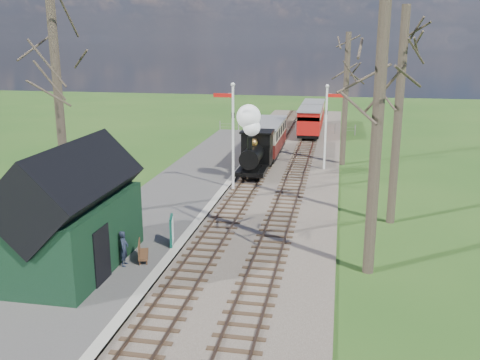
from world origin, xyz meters
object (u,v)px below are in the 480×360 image
object	(u,v)px
semaphore_far	(327,121)
sign_board	(172,231)
red_carriage_a	(310,122)
bench	(141,252)
locomotive	(254,145)
coach	(267,137)
semaphore_near	(232,129)
red_carriage_b	(313,113)
person	(124,248)
station_shed	(73,215)

from	to	relation	value
semaphore_far	sign_board	bearing A→B (deg)	-111.05
red_carriage_a	bench	distance (m)	29.28
locomotive	coach	size ratio (longest dim) A/B	0.62
semaphore_near	red_carriage_a	xyz separation A→B (m)	(3.37, 17.97, -2.15)
sign_board	semaphore_near	bearing A→B (deg)	85.64
coach	red_carriage_a	xyz separation A→B (m)	(2.60, 8.74, -0.09)
red_carriage_b	person	world-z (taller)	red_carriage_b
semaphore_far	sign_board	world-z (taller)	semaphore_far
red_carriage_a	coach	bearing A→B (deg)	-106.57
red_carriage_a	bench	xyz separation A→B (m)	(-4.77, -28.87, -0.94)
bench	sign_board	bearing A→B (deg)	67.87
sign_board	coach	bearing A→B (deg)	85.44
coach	red_carriage_b	bearing A→B (deg)	79.65
semaphore_far	red_carriage_b	world-z (taller)	semaphore_far
sign_board	bench	size ratio (longest dim) A/B	0.97
red_carriage_a	red_carriage_b	size ratio (longest dim) A/B	1.00
locomotive	bench	world-z (taller)	locomotive
sign_board	station_shed	bearing A→B (deg)	-135.09
station_shed	red_carriage_b	distance (m)	36.15
semaphore_far	person	bearing A→B (deg)	-111.69
station_shed	bench	distance (m)	2.96
locomotive	red_carriage_a	xyz separation A→B (m)	(2.61, 14.80, -0.66)
coach	red_carriage_b	xyz separation A→B (m)	(2.60, 14.24, -0.09)
station_shed	coach	xyz separation A→B (m)	(4.30, 21.23, -0.71)
coach	red_carriage_a	world-z (taller)	coach
semaphore_near	red_carriage_a	distance (m)	18.41
red_carriage_a	sign_board	distance (m)	27.46
semaphore_near	red_carriage_b	bearing A→B (deg)	81.83
red_carriage_b	person	bearing A→B (deg)	-98.45
coach	bench	bearing A→B (deg)	-96.15
station_shed	locomotive	bearing A→B (deg)	74.22
locomotive	red_carriage_a	distance (m)	15.05
station_shed	locomotive	xyz separation A→B (m)	(4.29, 15.17, -0.14)
semaphore_far	red_carriage_a	size ratio (longest dim) A/B	1.15
semaphore_far	red_carriage_b	bearing A→B (deg)	95.80
locomotive	person	world-z (taller)	locomotive
red_carriage_a	bench	size ratio (longest dim) A/B	3.89
semaphore_near	sign_board	bearing A→B (deg)	-94.36
station_shed	person	world-z (taller)	station_shed
coach	person	world-z (taller)	coach
station_shed	bench	world-z (taller)	station_shed
semaphore_far	coach	bearing A→B (deg)	143.54
station_shed	coach	size ratio (longest dim) A/B	0.85
coach	person	size ratio (longest dim) A/B	5.41
station_shed	red_carriage_a	world-z (taller)	station_shed
red_carriage_b	sign_board	xyz separation A→B (m)	(-4.07, -32.65, -0.64)
semaphore_far	sign_board	size ratio (longest dim) A/B	4.58
semaphore_near	semaphore_far	distance (m)	7.91
semaphore_near	person	size ratio (longest dim) A/B	4.54
locomotive	sign_board	xyz separation A→B (m)	(-1.46, -12.35, -1.30)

